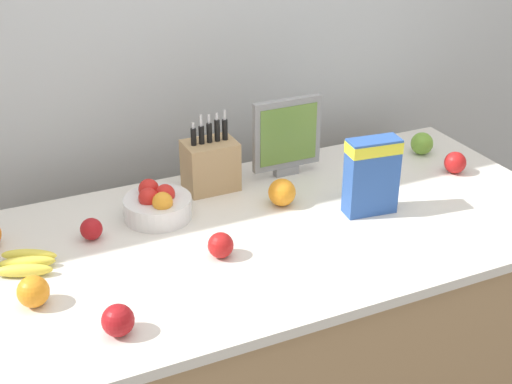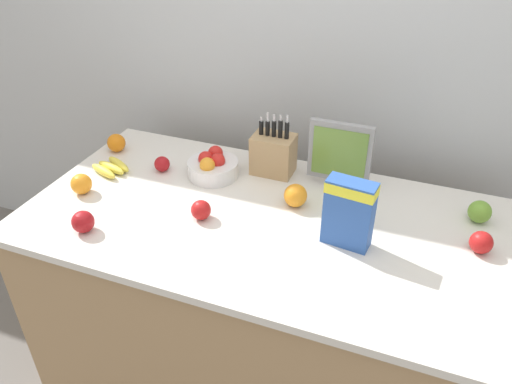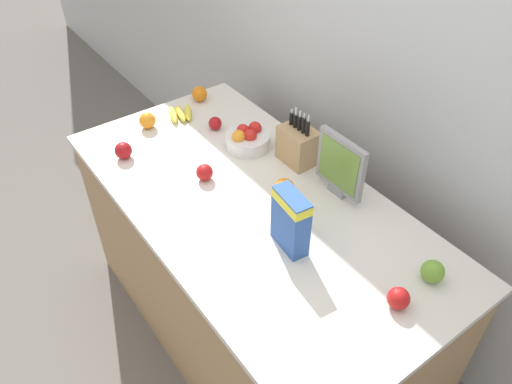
{
  "view_description": "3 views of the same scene",
  "coord_description": "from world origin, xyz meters",
  "views": [
    {
      "loc": [
        -0.84,
        -1.64,
        1.96
      ],
      "look_at": [
        -0.06,
        0.05,
        1.01
      ],
      "focal_mm": 50.0,
      "sensor_mm": 36.0,
      "label": 1
    },
    {
      "loc": [
        0.48,
        -1.37,
        1.96
      ],
      "look_at": [
        -0.04,
        -0.03,
        1.03
      ],
      "focal_mm": 35.0,
      "sensor_mm": 36.0,
      "label": 2
    },
    {
      "loc": [
        1.24,
        -0.88,
        2.25
      ],
      "look_at": [
        0.1,
        -0.05,
        1.04
      ],
      "focal_mm": 35.0,
      "sensor_mm": 36.0,
      "label": 3
    }
  ],
  "objects": [
    {
      "name": "apple_rightmost",
      "position": [
        -0.23,
        -0.08,
        0.94
      ],
      "size": [
        0.07,
        0.07,
        0.07
      ],
      "primitive_type": "sphere",
      "color": "red",
      "rests_on": "counter"
    },
    {
      "name": "counter",
      "position": [
        0.0,
        0.0,
        0.45
      ],
      "size": [
        1.78,
        0.9,
        0.9
      ],
      "color": "tan",
      "rests_on": "ground_plane"
    },
    {
      "name": "banana_bunch",
      "position": [
        -0.72,
        0.08,
        0.92
      ],
      "size": [
        0.18,
        0.16,
        0.04
      ],
      "rotation": [
        0.0,
        0.0,
        5.94
      ],
      "color": "yellow",
      "rests_on": "counter"
    },
    {
      "name": "apple_by_knife_block",
      "position": [
        0.7,
        0.08,
        0.94
      ],
      "size": [
        0.07,
        0.07,
        0.07
      ],
      "primitive_type": "sphere",
      "color": "red",
      "rests_on": "counter"
    },
    {
      "name": "orange_front_center",
      "position": [
        -0.73,
        -0.1,
        0.94
      ],
      "size": [
        0.08,
        0.08,
        0.08
      ],
      "primitive_type": "sphere",
      "color": "orange",
      "rests_on": "counter"
    },
    {
      "name": "apple_near_bananas",
      "position": [
        -0.57,
        -0.3,
        0.94
      ],
      "size": [
        0.08,
        0.08,
        0.08
      ],
      "primitive_type": "sphere",
      "color": "#A31419",
      "rests_on": "counter"
    },
    {
      "name": "apple_rear",
      "position": [
        -0.53,
        0.16,
        0.93
      ],
      "size": [
        0.06,
        0.06,
        0.06
      ],
      "primitive_type": "sphere",
      "color": "#A31419",
      "rests_on": "counter"
    },
    {
      "name": "fruit_bowl",
      "position": [
        -0.32,
        0.2,
        0.95
      ],
      "size": [
        0.21,
        0.21,
        0.11
      ],
      "color": "silver",
      "rests_on": "counter"
    },
    {
      "name": "cereal_box",
      "position": [
        0.28,
        -0.04,
        1.04
      ],
      "size": [
        0.17,
        0.09,
        0.24
      ],
      "rotation": [
        0.0,
        0.0,
        -0.12
      ],
      "color": "#2D56A8",
      "rests_on": "counter"
    },
    {
      "name": "orange_by_cereal",
      "position": [
        0.06,
        0.12,
        0.95
      ],
      "size": [
        0.09,
        0.09,
        0.09
      ],
      "primitive_type": "sphere",
      "color": "orange",
      "rests_on": "counter"
    },
    {
      "name": "small_monitor",
      "position": [
        0.17,
        0.3,
        1.05
      ],
      "size": [
        0.24,
        0.03,
        0.27
      ],
      "color": "gray",
      "rests_on": "counter"
    },
    {
      "name": "knife_block",
      "position": [
        -0.1,
        0.32,
        0.99
      ],
      "size": [
        0.17,
        0.12,
        0.26
      ],
      "color": "tan",
      "rests_on": "counter"
    },
    {
      "name": "apple_front",
      "position": [
        0.7,
        0.25,
        0.94
      ],
      "size": [
        0.08,
        0.08,
        0.08
      ],
      "primitive_type": "sphere",
      "color": "#6B9E33",
      "rests_on": "counter"
    },
    {
      "name": "wall_back",
      "position": [
        0.0,
        0.67,
        1.3
      ],
      "size": [
        9.0,
        0.06,
        2.6
      ],
      "color": "silver",
      "rests_on": "ground_plane"
    }
  ]
}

